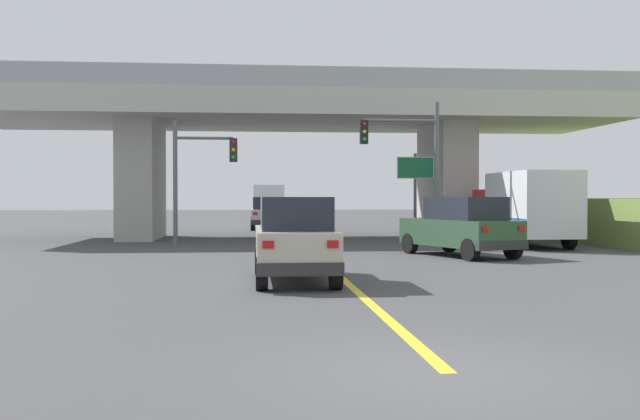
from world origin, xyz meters
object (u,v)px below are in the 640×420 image
object	(u,v)px
box_truck	(525,207)
semi_truck_distant	(268,203)
traffic_signal_farside	(197,168)
highway_sign	(415,176)
traffic_signal_nearside	(411,155)
suv_crossing	(461,227)
suv_lead	(295,239)
sedan_oncoming	(266,213)

from	to	relation	value
box_truck	semi_truck_distant	distance (m)	30.54
traffic_signal_farside	highway_sign	bearing A→B (deg)	21.58
box_truck	traffic_signal_nearside	bearing A→B (deg)	178.27
highway_sign	semi_truck_distant	distance (m)	24.96
semi_truck_distant	traffic_signal_farside	bearing A→B (deg)	-97.14
suv_crossing	box_truck	bearing A→B (deg)	29.84
highway_sign	box_truck	bearing A→B (deg)	-53.86
suv_crossing	semi_truck_distant	xyz separation A→B (m)	(-5.76, 33.77, 0.54)
suv_lead	suv_crossing	world-z (taller)	same
suv_crossing	traffic_signal_nearside	bearing A→B (deg)	76.98
sedan_oncoming	semi_truck_distant	bearing A→B (deg)	88.27
box_truck	semi_truck_distant	size ratio (longest dim) A/B	0.96
suv_crossing	box_truck	size ratio (longest dim) A/B	0.74
suv_crossing	traffic_signal_nearside	size ratio (longest dim) A/B	0.86
suv_crossing	sedan_oncoming	xyz separation A→B (m)	(-6.14, 21.32, -0.00)
suv_lead	traffic_signal_farside	world-z (taller)	traffic_signal_farside
sedan_oncoming	traffic_signal_nearside	world-z (taller)	traffic_signal_nearside
suv_crossing	traffic_signal_farside	size ratio (longest dim) A/B	0.99
traffic_signal_nearside	traffic_signal_farside	distance (m)	8.71
suv_crossing	semi_truck_distant	distance (m)	34.26
sedan_oncoming	traffic_signal_farside	xyz separation A→B (m)	(-3.13, -15.55, 2.19)
traffic_signal_nearside	suv_crossing	bearing A→B (deg)	-83.12
box_truck	semi_truck_distant	xyz separation A→B (m)	(-9.88, 28.90, -0.04)
box_truck	semi_truck_distant	bearing A→B (deg)	108.88
sedan_oncoming	traffic_signal_farside	distance (m)	16.02
suv_lead	sedan_oncoming	xyz separation A→B (m)	(-0.07, 28.23, 0.00)
suv_crossing	highway_sign	size ratio (longest dim) A/B	1.24
suv_lead	semi_truck_distant	bearing A→B (deg)	89.57
sedan_oncoming	suv_lead	bearing A→B (deg)	-89.86
suv_crossing	traffic_signal_nearside	world-z (taller)	traffic_signal_nearside
suv_lead	semi_truck_distant	world-z (taller)	semi_truck_distant
traffic_signal_farside	semi_truck_distant	size ratio (longest dim) A/B	0.72
highway_sign	traffic_signal_farside	bearing A→B (deg)	-158.42
traffic_signal_farside	highway_sign	size ratio (longest dim) A/B	1.26
traffic_signal_nearside	highway_sign	distance (m)	4.87
box_truck	traffic_signal_farside	world-z (taller)	traffic_signal_farside
traffic_signal_farside	semi_truck_distant	distance (m)	28.27
box_truck	traffic_signal_farside	size ratio (longest dim) A/B	1.33
suv_crossing	traffic_signal_nearside	xyz separation A→B (m)	(-0.61, 5.01, 2.69)
suv_crossing	semi_truck_distant	size ratio (longest dim) A/B	0.71
sedan_oncoming	traffic_signal_farside	world-z (taller)	traffic_signal_farside
traffic_signal_nearside	semi_truck_distant	size ratio (longest dim) A/B	0.83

